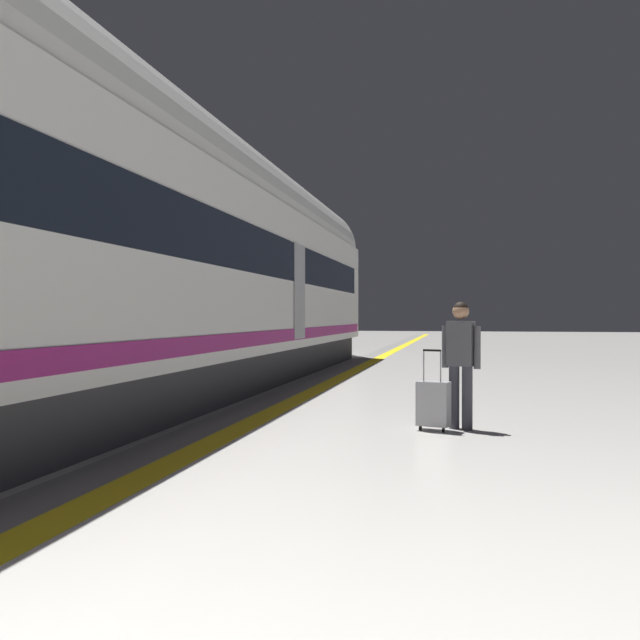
# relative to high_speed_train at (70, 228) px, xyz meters

# --- Properties ---
(safety_line_strip) EXTENTS (0.36, 80.00, 0.01)m
(safety_line_strip) POSITION_rel_high_speed_train_xyz_m (2.19, 1.78, -2.50)
(safety_line_strip) COLOR yellow
(safety_line_strip) RESTS_ON ground
(tactile_edge_band) EXTENTS (0.70, 80.00, 0.01)m
(tactile_edge_band) POSITION_rel_high_speed_train_xyz_m (1.82, 1.78, -2.50)
(tactile_edge_band) COLOR slate
(tactile_edge_band) RESTS_ON ground
(high_speed_train) EXTENTS (2.94, 31.43, 4.97)m
(high_speed_train) POSITION_rel_high_speed_train_xyz_m (0.00, 0.00, 0.00)
(high_speed_train) COLOR #38383D
(high_speed_train) RESTS_ON ground
(passenger_near) EXTENTS (0.47, 0.27, 1.56)m
(passenger_near) POSITION_rel_high_speed_train_xyz_m (4.84, 0.77, -1.60)
(passenger_near) COLOR #383842
(passenger_near) RESTS_ON ground
(suitcase_near) EXTENTS (0.42, 0.32, 0.98)m
(suitcase_near) POSITION_rel_high_speed_train_xyz_m (4.52, 0.59, -2.18)
(suitcase_near) COLOR #9E9EA3
(suitcase_near) RESTS_ON ground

